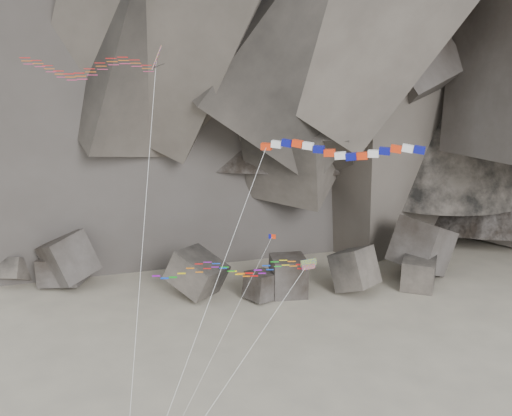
# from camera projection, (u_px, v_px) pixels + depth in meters

# --- Properties ---
(boulder_field) EXTENTS (66.64, 17.16, 8.85)m
(boulder_field) POSITION_uv_depth(u_px,v_px,m) (251.00, 269.00, 83.03)
(boulder_field) COLOR #47423F
(boulder_field) RESTS_ON ground
(delta_kite) EXTENTS (10.83, 14.42, 29.28)m
(delta_kite) POSITION_uv_depth(u_px,v_px,m) (82.00, 66.00, 44.98)
(delta_kite) COLOR red
(delta_kite) RESTS_ON ground
(banner_kite) EXTENTS (19.26, 15.18, 22.56)m
(banner_kite) POSITION_uv_depth(u_px,v_px,m) (339.00, 151.00, 45.39)
(banner_kite) COLOR red
(banner_kite) RESTS_ON ground
(parafoil_kite) EXTENTS (12.74, 14.49, 13.47)m
(parafoil_kite) POSITION_uv_depth(u_px,v_px,m) (226.00, 269.00, 48.46)
(parafoil_kite) COLOR #BFD10B
(parafoil_kite) RESTS_ON ground
(pennant_kite) EXTENTS (8.86, 17.22, 14.43)m
(pennant_kite) POSITION_uv_depth(u_px,v_px,m) (245.00, 290.00, 48.63)
(pennant_kite) COLOR red
(pennant_kite) RESTS_ON ground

